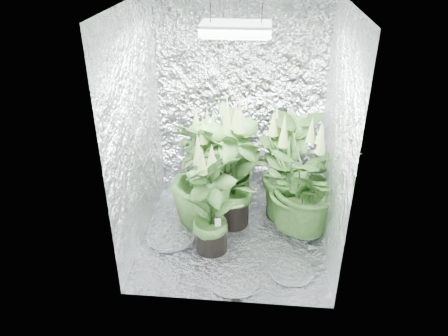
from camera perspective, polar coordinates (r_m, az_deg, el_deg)
ground at (r=4.02m, az=1.21°, el=-8.79°), size 1.60×1.60×0.00m
walls at (r=3.50m, az=1.38°, el=4.29°), size 1.62×1.62×2.00m
ceiling at (r=3.21m, az=1.60°, el=20.73°), size 1.60×1.60×0.01m
grow_lamp at (r=3.24m, az=1.56°, el=17.69°), size 0.50×0.30×0.22m
plant_a at (r=4.20m, az=0.25°, el=0.70°), size 1.00×1.00×1.00m
plant_b at (r=3.87m, az=1.11°, el=-0.35°), size 0.82×0.82×1.22m
plant_c at (r=4.05m, az=7.86°, el=-0.33°), size 0.69×0.69×1.08m
plant_d at (r=3.89m, az=-2.94°, el=-1.00°), size 0.75×0.75×1.13m
plant_e at (r=3.86m, az=10.29°, el=-1.75°), size 1.08×1.08×1.09m
plant_f at (r=3.59m, az=-1.70°, el=-4.63°), size 0.70×0.70×1.03m
circulation_fan at (r=4.28m, az=10.00°, el=-4.49°), size 0.14×0.27×0.31m
plant_label at (r=3.66m, az=-0.80°, el=-7.19°), size 0.05×0.03×0.08m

